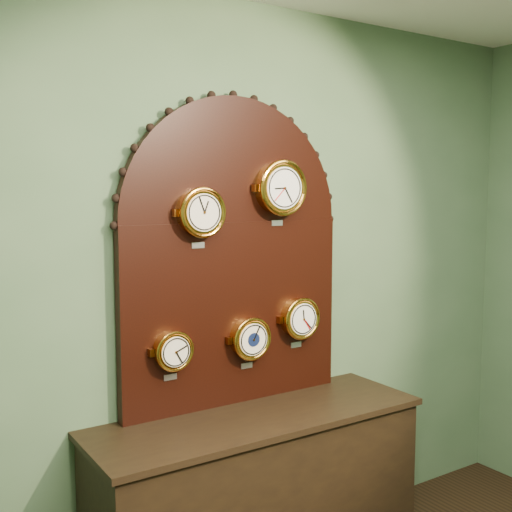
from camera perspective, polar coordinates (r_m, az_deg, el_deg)
wall_back at (r=3.14m, az=-2.49°, el=-2.86°), size 4.00×0.00×4.00m
shop_counter at (r=3.24m, az=0.21°, el=-21.29°), size 1.60×0.50×0.80m
display_board at (r=3.07m, az=-2.03°, el=1.18°), size 1.26×0.06×1.53m
roman_clock at (r=2.90m, az=-5.00°, el=3.95°), size 0.23×0.08×0.29m
arabic_clock at (r=3.13m, az=2.29°, el=6.17°), size 0.28×0.08×0.33m
hygrometer at (r=2.92m, az=-7.54°, el=-8.49°), size 0.19×0.08×0.24m
barometer at (r=3.12m, az=-0.54°, el=-7.48°), size 0.22×0.08×0.27m
tide_clock at (r=3.28m, az=4.00°, el=-5.65°), size 0.22×0.08×0.27m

